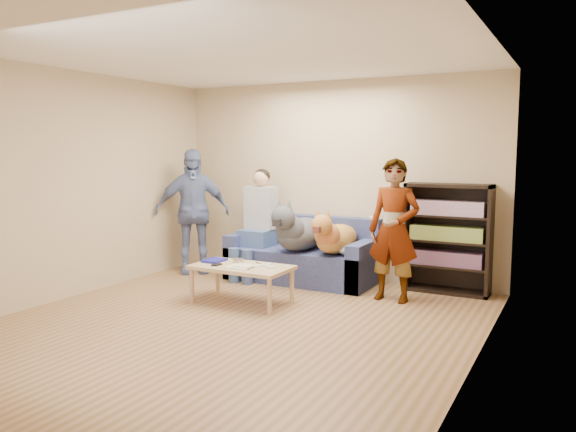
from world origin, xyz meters
The scene contains 26 objects.
ground centered at (0.00, 0.00, 0.00)m, with size 5.00×5.00×0.00m, color brown.
ceiling centered at (0.00, 0.00, 2.60)m, with size 5.00×5.00×0.00m, color white.
wall_back centered at (0.00, 2.50, 1.30)m, with size 4.50×4.50×0.00m, color tan.
wall_left centered at (-2.25, 0.00, 1.30)m, with size 5.00×5.00×0.00m, color tan.
wall_right centered at (2.25, 0.00, 1.30)m, with size 5.00×5.00×0.00m, color tan.
blanket centered at (0.51, 1.90, 0.49)m, with size 0.38×0.32×0.13m, color silver.
person_standing_right centered at (1.10, 1.66, 0.80)m, with size 0.59×0.38×1.60m, color gray.
person_standing_left centered at (-1.81, 1.79, 0.86)m, with size 1.00×0.42×1.71m, color #7086B4.
held_controller centered at (0.90, 1.46, 0.95)m, with size 0.04×0.11×0.03m, color silver.
notebook_blue centered at (-0.76, 0.83, 0.43)m, with size 0.20×0.26×0.03m, color navy.
papers centered at (-0.31, 0.68, 0.43)m, with size 0.26×0.20×0.01m, color white.
magazine centered at (-0.28, 0.70, 0.44)m, with size 0.22×0.17×0.01m, color beige.
camera_silver centered at (-0.48, 0.90, 0.45)m, with size 0.11×0.06×0.05m, color #B6B5BA.
controller_a centered at (-0.08, 0.88, 0.43)m, with size 0.04×0.13×0.03m, color silver.
controller_b centered at (0.00, 0.80, 0.43)m, with size 0.09×0.06×0.03m, color white.
headphone_cup_a centered at (-0.16, 0.76, 0.43)m, with size 0.07×0.07×0.02m, color white.
headphone_cup_b centered at (-0.16, 0.84, 0.43)m, with size 0.07×0.07×0.02m, color white.
pen_orange centered at (-0.38, 0.62, 0.42)m, with size 0.01×0.01×0.14m, color #CA511C.
pen_black centered at (-0.24, 0.96, 0.42)m, with size 0.01×0.01×0.14m, color black.
wallet centered at (-0.61, 0.66, 0.43)m, with size 0.07×0.12×0.01m, color black.
sofa centered at (-0.25, 2.10, 0.28)m, with size 1.90×0.85×0.82m.
person_seated centered at (-0.87, 1.97, 0.77)m, with size 0.40×0.73×1.47m.
dog_gray centered at (-0.21, 1.87, 0.67)m, with size 0.48×1.28×0.69m.
dog_tan centered at (0.28, 1.89, 0.64)m, with size 0.41×1.16×0.59m.
coffee_table centered at (-0.36, 0.78, 0.37)m, with size 1.10×0.60×0.42m.
bookshelf centered at (1.55, 2.33, 0.68)m, with size 1.00×0.34×1.30m.
Camera 1 is at (2.96, -4.38, 1.69)m, focal length 35.00 mm.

